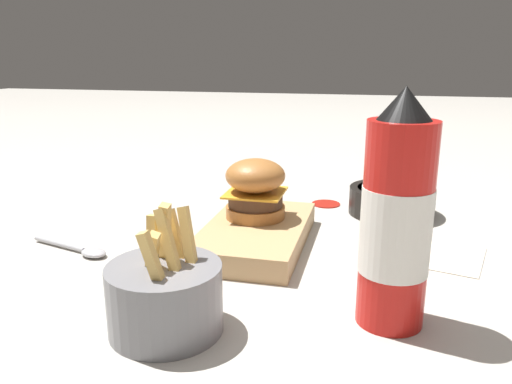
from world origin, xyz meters
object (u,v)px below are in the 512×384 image
Objects in this scene: side_bowl at (392,200)px; spoon at (84,250)px; serving_board at (256,234)px; burger at (255,188)px; ketchup_bottle at (396,221)px; fries_basket at (165,296)px.

side_bowl is 1.06× the size of spoon.
side_bowl reaches higher than serving_board.
serving_board is at bearing -164.48° from burger.
burger is (0.03, 0.01, 0.06)m from serving_board.
side_bowl is at bearing -1.14° from ketchup_bottle.
ketchup_bottle reaches higher than serving_board.
burger is 0.27m from spoon.
spoon is (-0.30, 0.44, -0.02)m from side_bowl.
burger is 0.65× the size of spoon.
burger is at bearing 129.99° from side_bowl.
serving_board is at bearing -7.36° from fries_basket.
ketchup_bottle reaches higher than side_bowl.
side_bowl is at bearing 49.89° from spoon.
fries_basket is at bearing 107.93° from ketchup_bottle.
fries_basket is 0.26m from spoon.
burger reaches higher than side_bowl.
burger is 0.68× the size of fries_basket.
ketchup_bottle is at bearing -133.60° from serving_board.
side_bowl is (0.18, -0.21, -0.05)m from burger.
serving_board is 0.07m from burger.
fries_basket is 0.91× the size of side_bowl.
side_bowl is at bearing -50.01° from burger.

